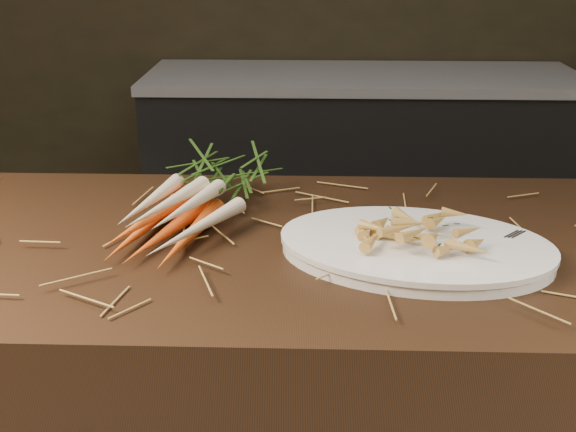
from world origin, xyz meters
The scene contains 6 objects.
back_counter centered at (0.30, 2.18, 0.42)m, with size 1.82×0.62×0.84m.
straw_bedding centered at (0.00, 0.30, 0.91)m, with size 1.40×0.60×0.02m, color #A9853C, non-canonical shape.
root_veg_bunch centered at (-0.12, 0.42, 0.95)m, with size 0.29×0.52×0.09m.
serving_platter centered at (0.26, 0.24, 0.91)m, with size 0.45×0.30×0.02m, color white, non-canonical shape.
roasted_veg_heap centered at (0.26, 0.24, 0.95)m, with size 0.22×0.16×0.05m, color #A1712E, non-canonical shape.
serving_fork centered at (0.41, 0.19, 0.93)m, with size 0.01×0.17×0.00m, color silver.
Camera 1 is at (0.08, -0.85, 1.41)m, focal length 45.00 mm.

